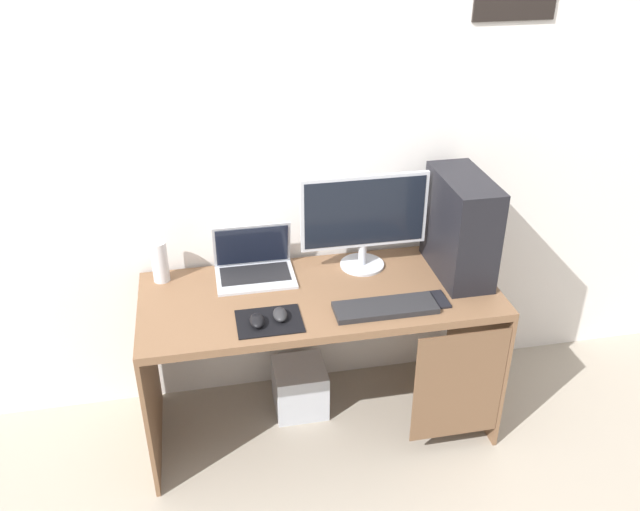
# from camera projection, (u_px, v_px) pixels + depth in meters

# --- Properties ---
(ground_plane) EXTENTS (8.00, 8.00, 0.00)m
(ground_plane) POSITION_uv_depth(u_px,v_px,m) (320.00, 420.00, 3.15)
(ground_plane) COLOR #9E9384
(wall_back) EXTENTS (4.00, 0.05, 2.60)m
(wall_back) POSITION_uv_depth(u_px,v_px,m) (304.00, 134.00, 2.82)
(wall_back) COLOR silver
(wall_back) RESTS_ON ground_plane
(desk) EXTENTS (1.52, 0.63, 0.72)m
(desk) POSITION_uv_depth(u_px,v_px,m) (325.00, 320.00, 2.86)
(desk) COLOR brown
(desk) RESTS_ON ground_plane
(pc_tower) EXTENTS (0.20, 0.43, 0.45)m
(pc_tower) POSITION_uv_depth(u_px,v_px,m) (460.00, 226.00, 2.84)
(pc_tower) COLOR black
(pc_tower) RESTS_ON desk
(monitor) EXTENTS (0.56, 0.20, 0.44)m
(monitor) POSITION_uv_depth(u_px,v_px,m) (364.00, 219.00, 2.87)
(monitor) COLOR #B7BCC6
(monitor) RESTS_ON desk
(laptop) EXTENTS (0.34, 0.24, 0.23)m
(laptop) POSITION_uv_depth(u_px,v_px,m) (254.00, 266.00, 2.90)
(laptop) COLOR #B7BCC6
(laptop) RESTS_ON desk
(speaker) EXTENTS (0.07, 0.07, 0.19)m
(speaker) POSITION_uv_depth(u_px,v_px,m) (160.00, 262.00, 2.84)
(speaker) COLOR silver
(speaker) RESTS_ON desk
(keyboard) EXTENTS (0.42, 0.14, 0.02)m
(keyboard) POSITION_uv_depth(u_px,v_px,m) (385.00, 308.00, 2.67)
(keyboard) COLOR #232326
(keyboard) RESTS_ON desk
(mousepad) EXTENTS (0.26, 0.20, 0.00)m
(mousepad) POSITION_uv_depth(u_px,v_px,m) (269.00, 321.00, 2.61)
(mousepad) COLOR black
(mousepad) RESTS_ON desk
(mouse_left) EXTENTS (0.06, 0.10, 0.03)m
(mouse_left) POSITION_uv_depth(u_px,v_px,m) (280.00, 314.00, 2.61)
(mouse_left) COLOR #232326
(mouse_left) RESTS_ON mousepad
(mouse_right) EXTENTS (0.06, 0.10, 0.03)m
(mouse_right) POSITION_uv_depth(u_px,v_px,m) (257.00, 321.00, 2.58)
(mouse_right) COLOR black
(mouse_right) RESTS_ON mousepad
(cell_phone) EXTENTS (0.07, 0.13, 0.01)m
(cell_phone) POSITION_uv_depth(u_px,v_px,m) (438.00, 300.00, 2.74)
(cell_phone) COLOR black
(cell_phone) RESTS_ON desk
(subwoofer) EXTENTS (0.24, 0.24, 0.24)m
(subwoofer) POSITION_uv_depth(u_px,v_px,m) (300.00, 387.00, 3.17)
(subwoofer) COLOR #B7BCC6
(subwoofer) RESTS_ON ground_plane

